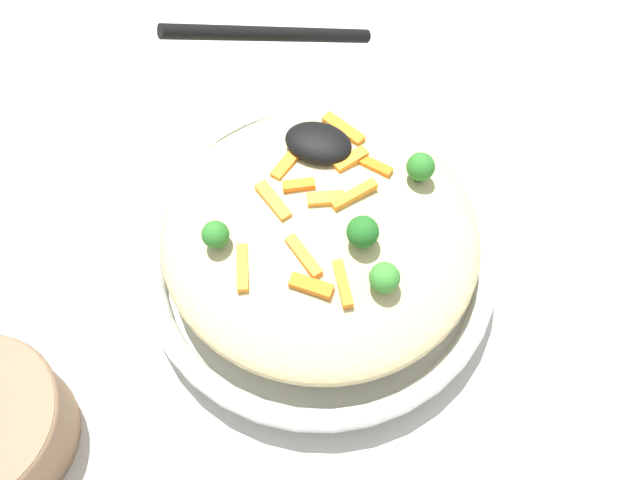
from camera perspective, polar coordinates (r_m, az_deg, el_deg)
The scene contains 20 objects.
ground_plane at distance 0.64m, azimuth 0.00°, elevation -2.62°, with size 2.40×2.40×0.00m, color beige.
serving_bowl at distance 0.61m, azimuth 0.00°, elevation -1.67°, with size 0.30×0.30×0.04m.
pasta_mound at distance 0.57m, azimuth 0.00°, elevation 0.40°, with size 0.26×0.25×0.06m, color #DBC689.
carrot_piece_0 at distance 0.55m, azimuth 2.76°, elevation 3.66°, with size 0.04×0.01×0.01m, color orange.
carrot_piece_1 at distance 0.58m, azimuth -2.89°, elevation 5.93°, with size 0.03×0.01×0.01m, color orange.
carrot_piece_2 at distance 0.53m, azimuth -6.27°, elevation -2.26°, with size 0.04×0.01×0.01m, color orange.
carrot_piece_3 at distance 0.58m, azimuth 2.48°, elevation 6.49°, with size 0.03×0.01×0.01m, color orange.
carrot_piece_4 at distance 0.53m, azimuth -1.06°, elevation -1.45°, with size 0.04×0.01×0.01m, color orange.
carrot_piece_5 at distance 0.52m, azimuth 1.84°, elevation -3.57°, with size 0.04×0.01×0.01m, color orange.
carrot_piece_6 at distance 0.55m, azimuth 0.46°, elevation 3.34°, with size 0.03×0.01×0.01m, color orange.
carrot_piece_7 at distance 0.58m, azimuth 4.55°, elevation 5.93°, with size 0.03×0.01×0.01m, color orange.
carrot_piece_8 at distance 0.56m, azimuth -1.72°, elevation 4.43°, with size 0.03×0.01×0.01m, color orange.
carrot_piece_9 at distance 0.56m, azimuth -3.62°, elevation 3.52°, with size 0.04×0.01×0.01m, color orange.
carrot_piece_10 at distance 0.60m, azimuth 1.90°, elevation 8.95°, with size 0.04×0.01×0.01m, color orange.
carrot_piece_11 at distance 0.52m, azimuth -0.71°, elevation -3.73°, with size 0.03×0.01×0.01m, color orange.
broccoli_floret_0 at distance 0.57m, azimuth 8.12°, elevation 5.85°, with size 0.02×0.02×0.03m.
broccoli_floret_1 at distance 0.54m, azimuth -8.43°, elevation 0.42°, with size 0.02×0.02×0.03m.
broccoli_floret_2 at distance 0.51m, azimuth 5.23°, elevation -3.06°, with size 0.02×0.02×0.03m.
broccoli_floret_3 at distance 0.52m, azimuth 3.47°, elevation 0.62°, with size 0.02×0.02×0.03m.
serving_spoon at distance 0.59m, azimuth -1.66°, elevation 11.38°, with size 0.16×0.15×0.09m.
Camera 1 is at (0.09, -0.27, 0.57)m, focal length 39.66 mm.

